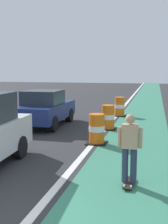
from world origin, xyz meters
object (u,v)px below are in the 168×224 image
object	(u,v)px
skateboarder_on_lane	(130,148)
traffic_barrel_back	(120,107)
traffic_barrel_mid	(108,117)
parked_sedan_second	(45,108)
traffic_barrel_front	(97,129)

from	to	relation	value
skateboarder_on_lane	traffic_barrel_back	xyz separation A→B (m)	(-1.42, 10.22, -0.38)
skateboarder_on_lane	traffic_barrel_mid	size ratio (longest dim) A/B	1.55
traffic_barrel_back	parked_sedan_second	bearing A→B (deg)	-129.79
traffic_barrel_front	traffic_barrel_mid	xyz separation A→B (m)	(0.00, 2.68, 0.00)
traffic_barrel_back	skateboarder_on_lane	bearing A→B (deg)	-82.09
skateboarder_on_lane	traffic_barrel_mid	world-z (taller)	skateboarder_on_lane
traffic_barrel_front	traffic_barrel_back	size ratio (longest dim) A/B	1.00
skateboarder_on_lane	traffic_barrel_mid	bearing A→B (deg)	103.12
traffic_barrel_back	traffic_barrel_mid	bearing A→B (deg)	-90.94
parked_sedan_second	traffic_barrel_mid	distance (m)	3.07
traffic_barrel_mid	traffic_barrel_front	bearing A→B (deg)	-90.00
traffic_barrel_front	traffic_barrel_mid	world-z (taller)	same
parked_sedan_second	skateboarder_on_lane	bearing A→B (deg)	-55.01
parked_sedan_second	traffic_barrel_mid	size ratio (longest dim) A/B	3.77
traffic_barrel_mid	traffic_barrel_back	distance (m)	3.86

